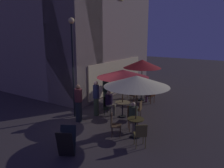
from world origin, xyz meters
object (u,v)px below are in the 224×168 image
Objects in this scene: patio_umbrella_2 at (142,64)px; cafe_chair_3 at (141,133)px; cafe_table_0 at (123,106)px; patio_umbrella_1 at (137,81)px; cafe_chair_4 at (133,116)px; cafe_table_1 at (136,124)px; cafe_chair_6 at (133,94)px; cafe_chair_8 at (150,89)px; patron_standing_5 at (79,103)px; cafe_chair_0 at (138,108)px; patron_standing_4 at (96,98)px; patron_seated_0 at (110,101)px; street_lamp_near_corner at (73,55)px; patron_seated_1 at (133,115)px; patron_seated_2 at (150,91)px; menu_sandwich_board at (67,142)px; cafe_chair_5 at (130,90)px; cafe_table_2 at (141,91)px; cafe_chair_2 at (114,123)px; patron_standing_3 at (106,93)px; cafe_chair_1 at (107,104)px; patio_umbrella_0 at (123,74)px.

cafe_chair_3 is (-5.43, -2.62, -1.71)m from patio_umbrella_2.
cafe_table_0 is at bearing -171.23° from patio_umbrella_2.
cafe_chair_4 is (0.64, 0.48, -1.70)m from patio_umbrella_1.
cafe_table_1 is 0.83× the size of cafe_chair_6.
cafe_chair_8 is 0.52× the size of patron_standing_5.
patio_umbrella_2 is at bearing -0.00° from cafe_chair_8.
cafe_chair_3 is 6.65m from cafe_chair_8.
cafe_chair_0 is 2.18m from patron_standing_4.
patio_umbrella_1 reaches higher than patron_seated_0.
patron_standing_4 is (0.73, -0.81, -2.19)m from street_lamp_near_corner.
patron_seated_1 is at bearing 0.00° from cafe_chair_4.
cafe_chair_4 is at bearing 36.69° from patio_umbrella_1.
cafe_chair_8 is 0.75× the size of patron_seated_2.
menu_sandwich_board is 7.56m from cafe_chair_5.
patio_umbrella_1 is 1.95m from cafe_chair_3.
cafe_chair_2 is at bearing -165.95° from cafe_table_2.
patron_seated_1 is at bearing -133.29° from cafe_table_0.
cafe_chair_5 is (3.03, 2.13, -0.02)m from cafe_chair_0.
cafe_chair_5 is 0.71× the size of patron_seated_1.
cafe_table_2 is at bearing -19.76° from street_lamp_near_corner.
cafe_table_1 is at bearing 133.82° from patron_standing_5.
patron_standing_3 is (1.78, -0.67, -2.22)m from street_lamp_near_corner.
street_lamp_near_corner is 5.06× the size of cafe_chair_1.
patron_standing_5 is at bearing -172.23° from patron_standing_4.
cafe_chair_5 is 3.33m from patron_seated_0.
patron_seated_2 is (0.64, -0.79, 0.14)m from cafe_chair_6.
patron_standing_3 reaches higher than cafe_table_2.
cafe_table_1 is 0.87× the size of cafe_chair_0.
menu_sandwich_board is 1.02× the size of cafe_chair_2.
street_lamp_near_corner is 5.27m from cafe_table_2.
patron_standing_3 reaches higher than menu_sandwich_board.
patron_seated_2 is (-0.95, -0.44, 0.14)m from cafe_chair_8.
patron_standing_5 is (-1.54, 0.72, 0.19)m from patron_seated_0.
cafe_chair_5 is 4.99m from patron_seated_1.
patio_umbrella_0 is 2.01× the size of patron_seated_0.
cafe_chair_4 is 2.93m from patron_standing_3.
cafe_chair_0 is 2.55m from cafe_chair_6.
cafe_chair_0 is at bearing 118.47° from patron_seated_2.
patron_seated_1 reaches higher than cafe_chair_2.
cafe_table_0 is 1.39m from patron_standing_4.
cafe_chair_3 is at bearing -154.29° from patio_umbrella_2.
cafe_chair_3 is at bearing -99.99° from patron_standing_4.
menu_sandwich_board is 1.10× the size of cafe_chair_5.
patron_standing_4 is at bearing 68.28° from cafe_table_1.
patron_seated_1 is (-1.12, -1.19, -1.49)m from patio_umbrella_0.
cafe_chair_1 is at bearing 173.26° from patio_umbrella_2.
cafe_table_1 is 4.50m from cafe_chair_6.
cafe_table_2 is 3.53m from patio_umbrella_0.
patio_umbrella_0 is at bearing 19.17° from cafe_chair_8.
cafe_chair_5 is 0.94× the size of cafe_chair_6.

